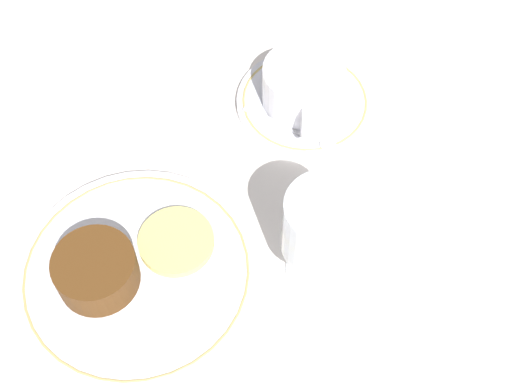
# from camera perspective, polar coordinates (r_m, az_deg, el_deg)

# --- Properties ---
(ground_plane) EXTENTS (3.00, 3.00, 0.00)m
(ground_plane) POSITION_cam_1_polar(r_m,az_deg,el_deg) (0.73, -7.82, -7.51)
(ground_plane) COLOR white
(dinner_plate) EXTENTS (0.24, 0.24, 0.01)m
(dinner_plate) POSITION_cam_1_polar(r_m,az_deg,el_deg) (0.73, -9.46, -6.47)
(dinner_plate) COLOR white
(dinner_plate) RESTS_ON ground_plane
(saucer) EXTENTS (0.16, 0.16, 0.01)m
(saucer) POSITION_cam_1_polar(r_m,az_deg,el_deg) (0.84, 3.89, 7.18)
(saucer) COLOR white
(saucer) RESTS_ON ground_plane
(coffee_cup) EXTENTS (0.12, 0.09, 0.05)m
(coffee_cup) POSITION_cam_1_polar(r_m,az_deg,el_deg) (0.82, 3.79, 8.55)
(coffee_cup) COLOR white
(coffee_cup) RESTS_ON saucer
(spoon) EXTENTS (0.07, 0.11, 0.00)m
(spoon) POSITION_cam_1_polar(r_m,az_deg,el_deg) (0.80, 3.58, 4.70)
(spoon) COLOR silver
(spoon) RESTS_ON saucer
(wine_glass) EXTENTS (0.08, 0.08, 0.13)m
(wine_glass) POSITION_cam_1_polar(r_m,az_deg,el_deg) (0.66, 5.44, -3.01)
(wine_glass) COLOR silver
(wine_glass) RESTS_ON ground_plane
(dessert_cake) EXTENTS (0.08, 0.08, 0.04)m
(dessert_cake) POSITION_cam_1_polar(r_m,az_deg,el_deg) (0.71, -12.71, -6.46)
(dessert_cake) COLOR #563314
(dessert_cake) RESTS_ON dinner_plate
(pineapple_slice) EXTENTS (0.08, 0.08, 0.01)m
(pineapple_slice) POSITION_cam_1_polar(r_m,az_deg,el_deg) (0.73, -6.40, -3.95)
(pineapple_slice) COLOR #EFE075
(pineapple_slice) RESTS_ON dinner_plate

